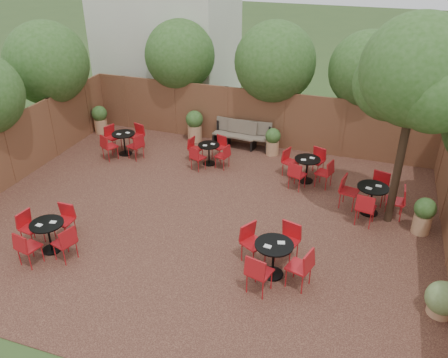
% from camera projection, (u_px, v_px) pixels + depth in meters
% --- Properties ---
extents(ground, '(80.00, 80.00, 0.00)m').
position_uv_depth(ground, '(202.00, 218.00, 12.15)').
color(ground, '#354F23').
rests_on(ground, ground).
extents(courtyard_paving, '(12.00, 10.00, 0.02)m').
position_uv_depth(courtyard_paving, '(202.00, 218.00, 12.14)').
color(courtyard_paving, '#361B16').
rests_on(courtyard_paving, ground).
extents(fence_back, '(12.00, 0.08, 2.00)m').
position_uv_depth(fence_back, '(254.00, 118.00, 15.82)').
color(fence_back, brown).
rests_on(fence_back, ground).
extents(fence_left, '(0.08, 10.00, 2.00)m').
position_uv_depth(fence_left, '(9.00, 152.00, 13.37)').
color(fence_left, brown).
rests_on(fence_left, ground).
extents(neighbour_building, '(5.00, 4.00, 8.00)m').
position_uv_depth(neighbour_building, '(167.00, 7.00, 18.15)').
color(neighbour_building, beige).
rests_on(neighbour_building, ground).
extents(overhang_foliage, '(15.73, 10.79, 2.75)m').
position_uv_depth(overhang_foliage, '(178.00, 77.00, 13.92)').
color(overhang_foliage, '#2B511A').
rests_on(overhang_foliage, ground).
extents(courtyard_tree, '(2.73, 2.63, 5.24)m').
position_uv_depth(courtyard_tree, '(416.00, 78.00, 10.21)').
color(courtyard_tree, black).
rests_on(courtyard_tree, courtyard_paving).
extents(park_bench_left, '(1.56, 0.66, 0.94)m').
position_uv_depth(park_bench_left, '(235.00, 133.00, 15.91)').
color(park_bench_left, brown).
rests_on(park_bench_left, courtyard_paving).
extents(park_bench_right, '(1.56, 0.57, 0.95)m').
position_uv_depth(park_bench_right, '(249.00, 135.00, 15.77)').
color(park_bench_right, brown).
rests_on(park_bench_right, courtyard_paving).
extents(bistro_tables, '(9.65, 6.99, 0.95)m').
position_uv_depth(bistro_tables, '(228.00, 191.00, 12.48)').
color(bistro_tables, black).
rests_on(bistro_tables, courtyard_paving).
extents(planters, '(11.62, 4.03, 1.11)m').
position_uv_depth(planters, '(220.00, 141.00, 15.17)').
color(planters, tan).
rests_on(planters, courtyard_paving).
extents(low_shrubs, '(3.48, 3.59, 0.73)m').
position_uv_depth(low_shrubs, '(377.00, 347.00, 7.98)').
color(low_shrubs, tan).
rests_on(low_shrubs, courtyard_paving).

